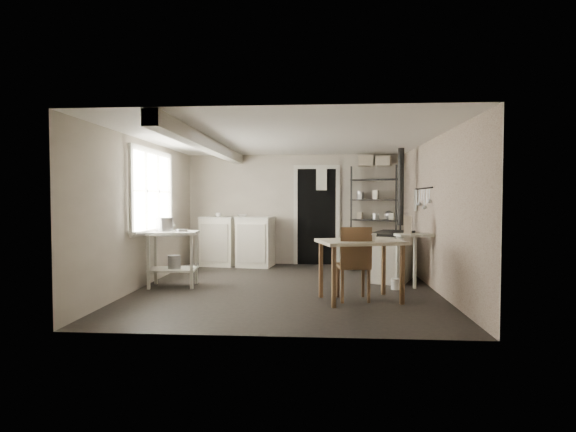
# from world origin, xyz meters

# --- Properties ---
(floor) EXTENTS (5.00, 5.00, 0.00)m
(floor) POSITION_xyz_m (0.00, 0.00, 0.00)
(floor) COLOR black
(floor) RESTS_ON ground
(ceiling) EXTENTS (5.00, 5.00, 0.00)m
(ceiling) POSITION_xyz_m (0.00, 0.00, 2.30)
(ceiling) COLOR silver
(ceiling) RESTS_ON wall_back
(wall_back) EXTENTS (4.50, 0.02, 2.30)m
(wall_back) POSITION_xyz_m (0.00, 2.50, 1.15)
(wall_back) COLOR #BAB09F
(wall_back) RESTS_ON ground
(wall_front) EXTENTS (4.50, 0.02, 2.30)m
(wall_front) POSITION_xyz_m (0.00, -2.50, 1.15)
(wall_front) COLOR #BAB09F
(wall_front) RESTS_ON ground
(wall_left) EXTENTS (0.02, 5.00, 2.30)m
(wall_left) POSITION_xyz_m (-2.25, 0.00, 1.15)
(wall_left) COLOR #BAB09F
(wall_left) RESTS_ON ground
(wall_right) EXTENTS (0.02, 5.00, 2.30)m
(wall_right) POSITION_xyz_m (2.25, 0.00, 1.15)
(wall_right) COLOR #BAB09F
(wall_right) RESTS_ON ground
(window) EXTENTS (0.12, 1.76, 1.28)m
(window) POSITION_xyz_m (-2.22, 0.20, 1.50)
(window) COLOR beige
(window) RESTS_ON wall_left
(doorway) EXTENTS (0.96, 0.10, 2.08)m
(doorway) POSITION_xyz_m (0.45, 2.47, 1.00)
(doorway) COLOR beige
(doorway) RESTS_ON ground
(ceiling_beam) EXTENTS (0.18, 5.00, 0.18)m
(ceiling_beam) POSITION_xyz_m (-1.20, 0.00, 2.20)
(ceiling_beam) COLOR beige
(ceiling_beam) RESTS_ON ceiling
(wallpaper_panel) EXTENTS (0.01, 5.00, 2.30)m
(wallpaper_panel) POSITION_xyz_m (2.24, 0.00, 1.15)
(wallpaper_panel) COLOR #B7A695
(wallpaper_panel) RESTS_ON wall_right
(utensil_rail) EXTENTS (0.06, 1.20, 0.44)m
(utensil_rail) POSITION_xyz_m (2.19, 0.60, 1.55)
(utensil_rail) COLOR #ADACAF
(utensil_rail) RESTS_ON wall_right
(prep_table) EXTENTS (0.81, 0.62, 0.87)m
(prep_table) POSITION_xyz_m (-1.79, -0.06, 0.40)
(prep_table) COLOR beige
(prep_table) RESTS_ON ground
(stockpot) EXTENTS (0.36, 0.36, 0.29)m
(stockpot) POSITION_xyz_m (-1.92, -0.05, 0.94)
(stockpot) COLOR #ADACAF
(stockpot) RESTS_ON prep_table
(saucepan) EXTENTS (0.26, 0.26, 0.11)m
(saucepan) POSITION_xyz_m (-1.64, -0.07, 0.85)
(saucepan) COLOR #ADACAF
(saucepan) RESTS_ON prep_table
(bucket) EXTENTS (0.26, 0.26, 0.22)m
(bucket) POSITION_xyz_m (-1.76, -0.09, 0.39)
(bucket) COLOR #ADACAF
(bucket) RESTS_ON prep_table
(base_cabinets) EXTENTS (1.61, 0.85, 1.01)m
(base_cabinets) POSITION_xyz_m (-1.17, 2.18, 0.46)
(base_cabinets) COLOR silver
(base_cabinets) RESTS_ON ground
(mixing_bowl) EXTENTS (0.33, 0.33, 0.07)m
(mixing_bowl) POSITION_xyz_m (-1.07, 2.17, 0.95)
(mixing_bowl) COLOR white
(mixing_bowl) RESTS_ON base_cabinets
(counter_cup) EXTENTS (0.13, 0.13, 0.09)m
(counter_cup) POSITION_xyz_m (-1.53, 2.04, 0.96)
(counter_cup) COLOR white
(counter_cup) RESTS_ON base_cabinets
(shelf_rack) EXTENTS (1.03, 0.75, 2.04)m
(shelf_rack) POSITION_xyz_m (1.65, 2.27, 0.95)
(shelf_rack) COLOR black
(shelf_rack) RESTS_ON ground
(shelf_jar) EXTENTS (0.10, 0.10, 0.17)m
(shelf_jar) POSITION_xyz_m (1.34, 2.26, 1.36)
(shelf_jar) COLOR white
(shelf_jar) RESTS_ON shelf_rack
(storage_box_a) EXTENTS (0.31, 0.28, 0.20)m
(storage_box_a) POSITION_xyz_m (1.44, 2.25, 2.01)
(storage_box_a) COLOR beige
(storage_box_a) RESTS_ON shelf_rack
(storage_box_b) EXTENTS (0.35, 0.34, 0.19)m
(storage_box_b) POSITION_xyz_m (1.79, 2.22, 1.99)
(storage_box_b) COLOR beige
(storage_box_b) RESTS_ON shelf_rack
(stove) EXTENTS (0.91, 1.17, 0.81)m
(stove) POSITION_xyz_m (1.75, 0.76, 0.44)
(stove) COLOR silver
(stove) RESTS_ON ground
(stovepipe) EXTENTS (0.13, 0.13, 1.53)m
(stovepipe) POSITION_xyz_m (1.95, 1.17, 1.59)
(stovepipe) COLOR black
(stovepipe) RESTS_ON stove
(side_ledge) EXTENTS (0.60, 0.39, 0.84)m
(side_ledge) POSITION_xyz_m (1.95, 0.03, 0.43)
(side_ledge) COLOR beige
(side_ledge) RESTS_ON ground
(oats_box) EXTENTS (0.15, 0.20, 0.28)m
(oats_box) POSITION_xyz_m (1.85, 0.01, 1.01)
(oats_box) COLOR beige
(oats_box) RESTS_ON side_ledge
(work_table) EXTENTS (1.24, 1.02, 0.82)m
(work_table) POSITION_xyz_m (1.06, -0.85, 0.38)
(work_table) COLOR beige
(work_table) RESTS_ON ground
(table_cup) EXTENTS (0.12, 0.12, 0.10)m
(table_cup) POSITION_xyz_m (1.21, -0.96, 0.81)
(table_cup) COLOR white
(table_cup) RESTS_ON work_table
(chair) EXTENTS (0.46, 0.48, 1.01)m
(chair) POSITION_xyz_m (0.96, -0.82, 0.48)
(chair) COLOR brown
(chair) RESTS_ON ground
(flour_sack) EXTENTS (0.50, 0.45, 0.52)m
(flour_sack) POSITION_xyz_m (1.12, 1.74, 0.24)
(flour_sack) COLOR silver
(flour_sack) RESTS_ON ground
(floor_crock) EXTENTS (0.17, 0.17, 0.17)m
(floor_crock) POSITION_xyz_m (1.66, -0.05, 0.08)
(floor_crock) COLOR white
(floor_crock) RESTS_ON ground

